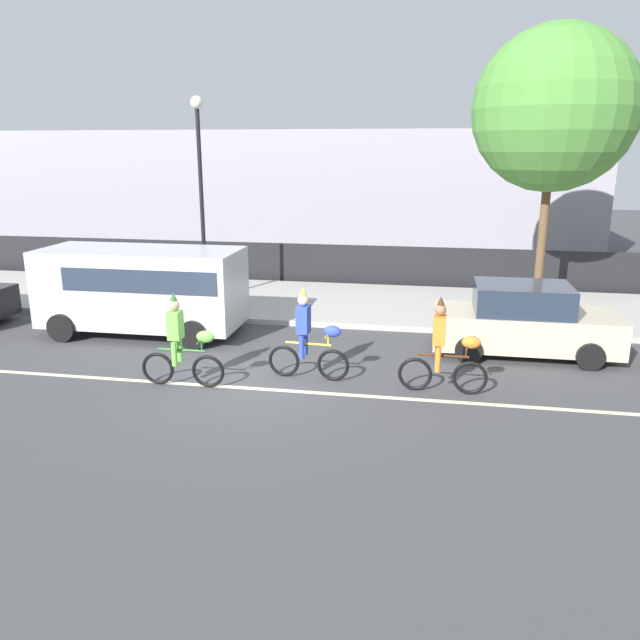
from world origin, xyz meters
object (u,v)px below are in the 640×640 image
object	(u,v)px
parade_cyclist_cobalt	(309,340)
parade_cyclist_orange	(444,351)
parked_car_beige	(524,321)
parade_cyclist_lime	(182,346)
parked_van_silver	(145,285)
street_lamp_post	(200,170)

from	to	relation	value
parade_cyclist_cobalt	parade_cyclist_orange	distance (m)	2.72
parade_cyclist_orange	parked_car_beige	world-z (taller)	parade_cyclist_orange
parade_cyclist_lime	parade_cyclist_cobalt	bearing A→B (deg)	19.48
parked_van_silver	parked_car_beige	size ratio (longest dim) A/B	1.22
street_lamp_post	parked_van_silver	bearing A→B (deg)	-97.57
parade_cyclist_cobalt	street_lamp_post	bearing A→B (deg)	127.29
parade_cyclist_cobalt	parked_car_beige	xyz separation A→B (m)	(4.53, 2.43, -0.06)
parade_cyclist_lime	street_lamp_post	world-z (taller)	street_lamp_post
parked_van_silver	parade_cyclist_lime	bearing A→B (deg)	-54.90
parked_car_beige	parade_cyclist_lime	bearing A→B (deg)	-154.70
parked_car_beige	street_lamp_post	bearing A→B (deg)	160.10
parade_cyclist_cobalt	parade_cyclist_orange	bearing A→B (deg)	-5.98
parade_cyclist_lime	street_lamp_post	bearing A→B (deg)	106.30
parked_car_beige	street_lamp_post	distance (m)	9.90
parade_cyclist_lime	parked_van_silver	size ratio (longest dim) A/B	0.38
parade_cyclist_cobalt	parked_van_silver	xyz separation A→B (m)	(-4.70, 2.44, 0.44)
parade_cyclist_lime	parade_cyclist_cobalt	distance (m)	2.53
parade_cyclist_cobalt	parade_cyclist_orange	world-z (taller)	same
street_lamp_post	parked_car_beige	bearing A→B (deg)	-19.90
parade_cyclist_cobalt	parked_van_silver	size ratio (longest dim) A/B	0.38
street_lamp_post	parade_cyclist_orange	bearing A→B (deg)	-40.18
parade_cyclist_cobalt	street_lamp_post	size ratio (longest dim) A/B	0.33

